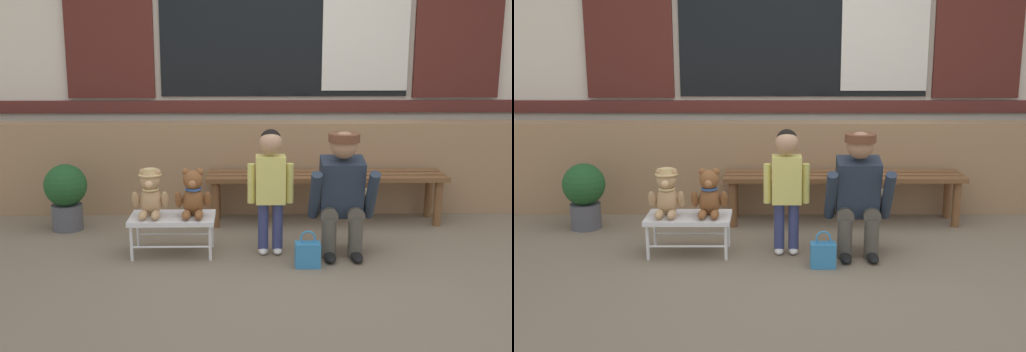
{
  "view_description": "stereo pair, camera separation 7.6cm",
  "coord_description": "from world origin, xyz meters",
  "views": [
    {
      "loc": [
        -0.4,
        -4.29,
        1.63
      ],
      "look_at": [
        -0.3,
        0.49,
        0.55
      ],
      "focal_mm": 43.74,
      "sensor_mm": 36.0,
      "label": 1
    },
    {
      "loc": [
        -0.32,
        -4.29,
        1.63
      ],
      "look_at": [
        -0.3,
        0.49,
        0.55
      ],
      "focal_mm": 43.74,
      "sensor_mm": 36.0,
      "label": 2
    }
  ],
  "objects": [
    {
      "name": "adult_crouching",
      "position": [
        0.34,
        0.22,
        0.48
      ],
      "size": [
        0.5,
        0.49,
        0.95
      ],
      "color": "#4C473D",
      "rests_on": "ground"
    },
    {
      "name": "shop_facade",
      "position": [
        0.0,
        1.94,
        1.87
      ],
      "size": [
        7.47,
        0.26,
        3.75
      ],
      "color": "beige",
      "rests_on": "ground"
    },
    {
      "name": "handbag_on_ground",
      "position": [
        0.06,
        -0.05,
        0.1
      ],
      "size": [
        0.18,
        0.11,
        0.27
      ],
      "color": "teal",
      "rests_on": "ground"
    },
    {
      "name": "small_display_bench",
      "position": [
        -0.94,
        0.24,
        0.27
      ],
      "size": [
        0.64,
        0.36,
        0.3
      ],
      "color": "silver",
      "rests_on": "ground"
    },
    {
      "name": "ground_plane",
      "position": [
        0.0,
        0.0,
        0.0
      ],
      "size": [
        60.0,
        60.0,
        0.0
      ],
      "primitive_type": "plane",
      "color": "#756651"
    },
    {
      "name": "potted_plant",
      "position": [
        -1.92,
        0.88,
        0.32
      ],
      "size": [
        0.36,
        0.36,
        0.57
      ],
      "color": "#4C4C51",
      "rests_on": "ground"
    },
    {
      "name": "wooden_bench_long",
      "position": [
        0.32,
        1.06,
        0.37
      ],
      "size": [
        2.1,
        0.4,
        0.44
      ],
      "color": "brown",
      "rests_on": "ground"
    },
    {
      "name": "teddy_bear_plain",
      "position": [
        -0.78,
        0.24,
        0.46
      ],
      "size": [
        0.28,
        0.26,
        0.36
      ],
      "color": "brown",
      "rests_on": "small_display_bench"
    },
    {
      "name": "brick_low_wall",
      "position": [
        0.0,
        1.43,
        0.42
      ],
      "size": [
        7.32,
        0.25,
        0.85
      ],
      "primitive_type": "cube",
      "color": "#997551",
      "rests_on": "ground"
    },
    {
      "name": "teddy_bear_with_hat",
      "position": [
        -1.1,
        0.24,
        0.47
      ],
      "size": [
        0.28,
        0.27,
        0.36
      ],
      "color": "tan",
      "rests_on": "small_display_bench"
    },
    {
      "name": "child_standing",
      "position": [
        -0.2,
        0.24,
        0.59
      ],
      "size": [
        0.35,
        0.18,
        0.96
      ],
      "color": "navy",
      "rests_on": "ground"
    }
  ]
}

